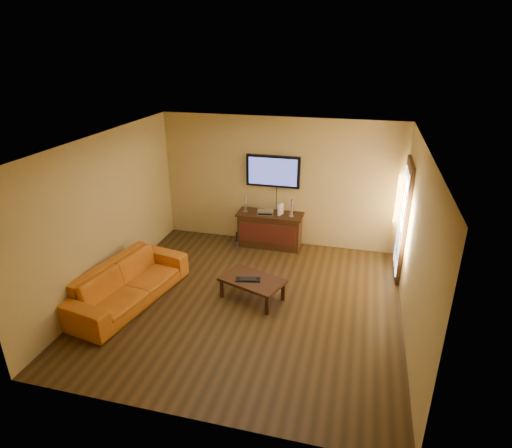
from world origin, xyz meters
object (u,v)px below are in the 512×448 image
(speaker_left, at_px, (245,205))
(sofa, at_px, (127,277))
(keyboard, at_px, (248,279))
(av_receiver, at_px, (265,212))
(television, at_px, (273,171))
(speaker_right, at_px, (292,209))
(game_console, at_px, (281,209))
(subwoofer, at_px, (241,239))
(media_console, at_px, (270,230))
(coffee_table, at_px, (252,282))
(bottle, at_px, (237,246))

(speaker_left, bearing_deg, sofa, -116.16)
(speaker_left, height_order, keyboard, speaker_left)
(av_receiver, relative_size, keyboard, 0.76)
(television, bearing_deg, speaker_left, -156.52)
(sofa, bearing_deg, speaker_right, -30.55)
(game_console, bearing_deg, television, 151.23)
(television, height_order, sofa, television)
(sofa, height_order, subwoofer, sofa)
(av_receiver, bearing_deg, speaker_right, -8.32)
(av_receiver, height_order, subwoofer, av_receiver)
(sofa, bearing_deg, keyboard, -64.45)
(media_console, distance_m, sofa, 3.23)
(keyboard, bearing_deg, sofa, -164.94)
(coffee_table, bearing_deg, av_receiver, 97.22)
(av_receiver, distance_m, game_console, 0.33)
(coffee_table, bearing_deg, speaker_right, 82.02)
(coffee_table, height_order, av_receiver, av_receiver)
(coffee_table, height_order, speaker_right, speaker_right)
(speaker_right, bearing_deg, speaker_left, 178.70)
(coffee_table, bearing_deg, television, 94.14)
(sofa, bearing_deg, bottle, -17.43)
(av_receiver, distance_m, subwoofer, 0.85)
(media_console, relative_size, game_console, 5.77)
(media_console, xyz_separation_m, sofa, (-1.83, -2.66, 0.07))
(game_console, distance_m, bottle, 1.20)
(speaker_left, height_order, av_receiver, speaker_left)
(coffee_table, bearing_deg, subwoofer, 111.21)
(av_receiver, bearing_deg, coffee_table, -92.73)
(coffee_table, distance_m, keyboard, 0.10)
(speaker_left, height_order, game_console, speaker_left)
(bottle, relative_size, keyboard, 0.46)
(coffee_table, xyz_separation_m, game_console, (0.05, 2.08, 0.53))
(media_console, height_order, speaker_left, speaker_left)
(television, bearing_deg, game_console, -45.84)
(television, distance_m, coffee_table, 2.64)
(game_console, height_order, bottle, game_console)
(coffee_table, xyz_separation_m, speaker_right, (0.29, 2.06, 0.58))
(coffee_table, xyz_separation_m, bottle, (-0.79, 1.71, -0.24))
(media_console, distance_m, keyboard, 2.14)
(av_receiver, height_order, game_console, game_console)
(speaker_left, bearing_deg, bottle, -104.30)
(av_receiver, bearing_deg, game_console, -2.44)
(sofa, bearing_deg, speaker_left, -15.67)
(av_receiver, bearing_deg, subwoofer, 170.79)
(speaker_left, xyz_separation_m, game_console, (0.75, 0.00, -0.03))
(game_console, bearing_deg, keyboard, -76.02)
(television, height_order, bottle, television)
(sofa, relative_size, speaker_left, 6.84)
(av_receiver, bearing_deg, bottle, -157.79)
(television, xyz_separation_m, speaker_left, (-0.53, -0.23, -0.70))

